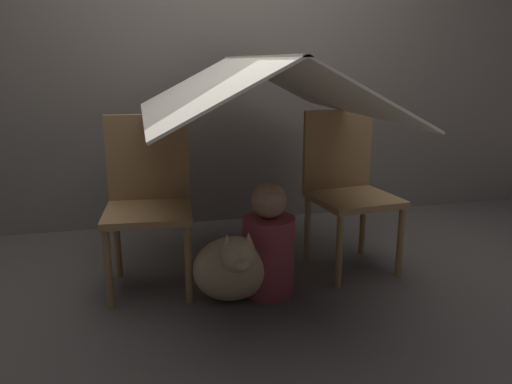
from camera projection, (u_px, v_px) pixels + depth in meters
name	position (u px, v px, depth m)	size (l,w,h in m)	color
ground_plane	(258.00, 281.00, 2.73)	(8.80, 8.80, 0.00)	#47423D
wall_back	(220.00, 49.00, 3.49)	(7.00, 0.05, 2.50)	#6B6056
chair_left	(149.00, 195.00, 2.61)	(0.47, 0.47, 0.90)	olive
chair_right	(347.00, 184.00, 2.86)	(0.49, 0.49, 0.90)	olive
sheet_canopy	(256.00, 86.00, 2.51)	(1.14, 1.59, 0.30)	silver
person_front	(269.00, 246.00, 2.54)	(0.27, 0.27, 0.59)	maroon
dog	(233.00, 267.00, 2.46)	(0.40, 0.39, 0.41)	tan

